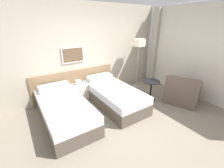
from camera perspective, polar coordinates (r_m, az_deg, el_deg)
name	(u,v)px	position (r m, az deg, el deg)	size (l,w,h in m)	color
ground_plane	(130,126)	(3.54, 6.92, -15.46)	(16.00, 16.00, 0.00)	slate
wall_headboard	(86,53)	(4.65, -9.79, 11.56)	(10.00, 0.10, 2.70)	#B7AD99
wall_window	(208,54)	(4.95, 32.60, 9.45)	(0.21, 4.58, 2.70)	white
bed_near_door	(64,110)	(3.73, -17.75, -9.46)	(0.96, 2.04, 0.63)	brown
bed_near_window	(113,95)	(4.22, 0.45, -4.32)	(0.96, 2.04, 0.63)	brown
nightstand	(79,92)	(4.56, -12.30, -2.88)	(0.43, 0.37, 0.61)	beige
floor_lamp	(139,46)	(5.12, 10.19, 14.22)	(0.30, 0.30, 1.67)	#9E9993
side_table	(151,87)	(4.51, 14.66, -1.06)	(0.48, 0.48, 0.60)	black
armchair	(182,93)	(4.72, 25.15, -3.16)	(0.98, 1.05, 0.85)	brown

